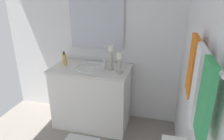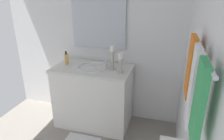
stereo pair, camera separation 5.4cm
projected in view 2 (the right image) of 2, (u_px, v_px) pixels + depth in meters
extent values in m
cube|color=white|center=(200.00, 81.00, 1.38)|extent=(2.58, 0.04, 2.45)
cube|color=white|center=(92.00, 34.00, 2.87)|extent=(0.04, 2.58, 2.45)
cube|color=white|center=(93.00, 97.00, 2.84)|extent=(0.55, 1.00, 0.82)
cube|color=silver|center=(92.00, 68.00, 2.69)|extent=(0.58, 1.03, 0.03)
sphere|color=black|center=(64.00, 87.00, 3.05)|extent=(0.02, 0.02, 0.02)
sphere|color=black|center=(57.00, 93.00, 2.87)|extent=(0.02, 0.02, 0.02)
ellipsoid|color=white|center=(92.00, 71.00, 2.70)|extent=(0.38, 0.30, 0.11)
torus|color=white|center=(92.00, 67.00, 2.68)|extent=(0.40, 0.40, 0.02)
cylinder|color=silver|center=(106.00, 64.00, 2.61)|extent=(0.02, 0.02, 0.14)
cube|color=silver|center=(98.00, 19.00, 2.72)|extent=(0.02, 0.75, 0.77)
cylinder|color=#B7B2A5|center=(121.00, 72.00, 2.51)|extent=(0.09, 0.09, 0.01)
cylinder|color=#B7B2A5|center=(121.00, 66.00, 2.49)|extent=(0.04, 0.04, 0.17)
cylinder|color=#B7B2A5|center=(121.00, 59.00, 2.45)|extent=(0.08, 0.08, 0.01)
cylinder|color=white|center=(121.00, 56.00, 2.44)|extent=(0.06, 0.06, 0.07)
cylinder|color=#B7B2A5|center=(112.00, 69.00, 2.61)|extent=(0.09, 0.09, 0.01)
cylinder|color=#B7B2A5|center=(112.00, 61.00, 2.57)|extent=(0.04, 0.04, 0.23)
cylinder|color=#B7B2A5|center=(112.00, 52.00, 2.53)|extent=(0.08, 0.08, 0.01)
cylinder|color=white|center=(112.00, 48.00, 2.52)|extent=(0.06, 0.06, 0.07)
cylinder|color=#E5B259|center=(66.00, 59.00, 2.79)|extent=(0.06, 0.06, 0.14)
cylinder|color=black|center=(66.00, 53.00, 2.76)|extent=(0.02, 0.02, 0.04)
cylinder|color=silver|center=(203.00, 50.00, 1.04)|extent=(0.76, 0.02, 0.02)
cube|color=orange|center=(191.00, 66.00, 1.34)|extent=(0.21, 0.03, 0.40)
cube|color=white|center=(193.00, 88.00, 1.12)|extent=(0.15, 0.03, 0.48)
cube|color=#389E59|center=(199.00, 103.00, 0.88)|extent=(0.17, 0.03, 0.38)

